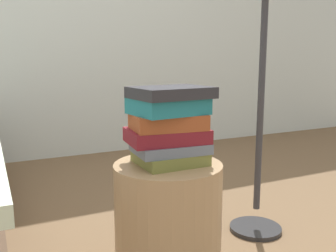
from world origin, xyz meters
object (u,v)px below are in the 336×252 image
(side_table, at_px, (168,223))
(book_rust, at_px, (169,121))
(book_charcoal, at_px, (171,92))
(book_slate, at_px, (170,147))
(book_maroon, at_px, (166,136))
(book_olive, at_px, (170,158))
(book_teal, at_px, (169,106))

(side_table, bearing_deg, book_rust, 41.45)
(book_charcoal, bearing_deg, book_slate, 74.84)
(book_maroon, distance_m, book_charcoal, 0.15)
(book_olive, relative_size, book_charcoal, 0.86)
(book_slate, height_order, book_rust, book_rust)
(book_maroon, bearing_deg, book_charcoal, -59.67)
(book_rust, bearing_deg, book_slate, -32.87)
(side_table, bearing_deg, book_teal, -50.07)
(book_slate, distance_m, book_teal, 0.15)
(side_table, relative_size, book_charcoal, 1.71)
(book_charcoal, bearing_deg, side_table, 120.14)
(book_olive, distance_m, book_rust, 0.13)
(book_maroon, distance_m, book_rust, 0.05)
(side_table, relative_size, book_olive, 1.98)
(book_rust, bearing_deg, book_maroon, 147.42)
(side_table, relative_size, book_maroon, 1.63)
(book_olive, height_order, book_teal, book_teal)
(side_table, height_order, book_teal, book_teal)
(book_maroon, height_order, book_rust, book_rust)
(book_teal, bearing_deg, book_maroon, 103.64)
(side_table, xyz_separation_m, book_rust, (0.00, 0.00, 0.37))
(book_olive, xyz_separation_m, book_slate, (-0.00, -0.00, 0.04))
(book_olive, xyz_separation_m, book_charcoal, (-0.00, -0.01, 0.23))
(book_slate, relative_size, book_charcoal, 0.96)
(book_maroon, height_order, book_charcoal, book_charcoal)
(side_table, relative_size, book_slate, 1.78)
(book_slate, distance_m, book_maroon, 0.04)
(book_teal, height_order, book_charcoal, book_charcoal)
(book_slate, distance_m, book_rust, 0.09)
(book_olive, distance_m, book_maroon, 0.08)
(book_charcoal, bearing_deg, book_teal, 117.96)
(book_olive, bearing_deg, book_charcoal, -104.34)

